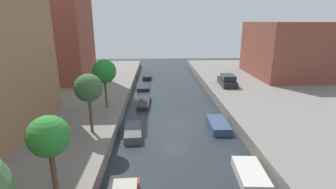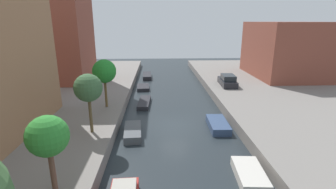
{
  "view_description": "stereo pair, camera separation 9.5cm",
  "coord_description": "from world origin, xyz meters",
  "px_view_note": "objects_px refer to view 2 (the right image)",
  "views": [
    {
      "loc": [
        -1.69,
        -21.05,
        9.1
      ],
      "look_at": [
        -0.5,
        4.08,
        1.7
      ],
      "focal_mm": 26.83,
      "sensor_mm": 36.0,
      "label": 1
    },
    {
      "loc": [
        -1.59,
        -21.05,
        9.1
      ],
      "look_at": [
        -0.5,
        4.08,
        1.7
      ],
      "focal_mm": 26.83,
      "sensor_mm": 36.0,
      "label": 2
    }
  ],
  "objects_px": {
    "moored_boat_left_3": "(144,103)",
    "apartment_tower_far": "(47,13)",
    "street_tree_1": "(48,137)",
    "moored_boat_right_1": "(250,174)",
    "moored_boat_left_4": "(143,87)",
    "moored_boat_left_5": "(147,76)",
    "street_tree_3": "(104,71)",
    "moored_boat_right_2": "(218,125)",
    "street_tree_2": "(88,88)",
    "low_block_right": "(288,49)",
    "parked_car": "(228,81)",
    "moored_boat_left_2": "(133,132)"
  },
  "relations": [
    {
      "from": "moored_boat_left_3",
      "to": "apartment_tower_far",
      "type": "bearing_deg",
      "value": 147.55
    },
    {
      "from": "street_tree_1",
      "to": "moored_boat_right_1",
      "type": "relative_size",
      "value": 1.22
    },
    {
      "from": "moored_boat_left_4",
      "to": "moored_boat_left_5",
      "type": "bearing_deg",
      "value": 87.68
    },
    {
      "from": "street_tree_3",
      "to": "moored_boat_right_2",
      "type": "height_order",
      "value": "street_tree_3"
    },
    {
      "from": "street_tree_2",
      "to": "moored_boat_right_2",
      "type": "xyz_separation_m",
      "value": [
        10.29,
        2.52,
        -4.11
      ]
    },
    {
      "from": "moored_boat_right_2",
      "to": "street_tree_3",
      "type": "bearing_deg",
      "value": 162.07
    },
    {
      "from": "low_block_right",
      "to": "parked_car",
      "type": "bearing_deg",
      "value": -151.5
    },
    {
      "from": "low_block_right",
      "to": "moored_boat_left_5",
      "type": "bearing_deg",
      "value": 169.77
    },
    {
      "from": "street_tree_2",
      "to": "street_tree_3",
      "type": "xyz_separation_m",
      "value": [
        0.0,
        5.85,
        0.08
      ]
    },
    {
      "from": "street_tree_2",
      "to": "moored_boat_left_2",
      "type": "xyz_separation_m",
      "value": [
        2.91,
        1.37,
        -4.12
      ]
    },
    {
      "from": "street_tree_3",
      "to": "parked_car",
      "type": "height_order",
      "value": "street_tree_3"
    },
    {
      "from": "street_tree_1",
      "to": "moored_boat_left_4",
      "type": "relative_size",
      "value": 1.27
    },
    {
      "from": "apartment_tower_far",
      "to": "parked_car",
      "type": "distance_m",
      "value": 25.34
    },
    {
      "from": "parked_car",
      "to": "moored_boat_left_2",
      "type": "height_order",
      "value": "parked_car"
    },
    {
      "from": "moored_boat_left_2",
      "to": "moored_boat_right_1",
      "type": "relative_size",
      "value": 1.09
    },
    {
      "from": "street_tree_1",
      "to": "low_block_right",
      "type": "bearing_deg",
      "value": 47.17
    },
    {
      "from": "moored_boat_left_4",
      "to": "moored_boat_left_2",
      "type": "bearing_deg",
      "value": -90.34
    },
    {
      "from": "street_tree_3",
      "to": "moored_boat_left_3",
      "type": "relative_size",
      "value": 1.06
    },
    {
      "from": "street_tree_2",
      "to": "parked_car",
      "type": "distance_m",
      "value": 19.91
    },
    {
      "from": "low_block_right",
      "to": "street_tree_2",
      "type": "bearing_deg",
      "value": -141.74
    },
    {
      "from": "low_block_right",
      "to": "street_tree_2",
      "type": "distance_m",
      "value": 31.33
    },
    {
      "from": "moored_boat_left_5",
      "to": "street_tree_2",
      "type": "bearing_deg",
      "value": -98.06
    },
    {
      "from": "parked_car",
      "to": "moored_boat_left_3",
      "type": "bearing_deg",
      "value": -157.52
    },
    {
      "from": "apartment_tower_far",
      "to": "moored_boat_right_2",
      "type": "relative_size",
      "value": 5.01
    },
    {
      "from": "street_tree_3",
      "to": "moored_boat_left_5",
      "type": "distance_m",
      "value": 18.2
    },
    {
      "from": "low_block_right",
      "to": "moored_boat_right_2",
      "type": "distance_m",
      "value": 22.61
    },
    {
      "from": "moored_boat_right_2",
      "to": "parked_car",
      "type": "bearing_deg",
      "value": 71.04
    },
    {
      "from": "apartment_tower_far",
      "to": "street_tree_3",
      "type": "xyz_separation_m",
      "value": [
        9.4,
        -11.66,
        -5.64
      ]
    },
    {
      "from": "moored_boat_left_2",
      "to": "apartment_tower_far",
      "type": "bearing_deg",
      "value": 127.35
    },
    {
      "from": "street_tree_3",
      "to": "moored_boat_left_4",
      "type": "relative_size",
      "value": 1.46
    },
    {
      "from": "street_tree_1",
      "to": "street_tree_2",
      "type": "relative_size",
      "value": 0.9
    },
    {
      "from": "apartment_tower_far",
      "to": "low_block_right",
      "type": "distance_m",
      "value": 34.44
    },
    {
      "from": "street_tree_3",
      "to": "moored_boat_left_2",
      "type": "bearing_deg",
      "value": -56.94
    },
    {
      "from": "moored_boat_right_1",
      "to": "apartment_tower_far",
      "type": "bearing_deg",
      "value": 131.51
    },
    {
      "from": "moored_boat_left_2",
      "to": "moored_boat_left_4",
      "type": "distance_m",
      "value": 14.72
    },
    {
      "from": "street_tree_1",
      "to": "moored_boat_left_2",
      "type": "distance_m",
      "value": 9.74
    },
    {
      "from": "moored_boat_left_3",
      "to": "moored_boat_right_2",
      "type": "bearing_deg",
      "value": -44.96
    },
    {
      "from": "moored_boat_left_2",
      "to": "street_tree_3",
      "type": "bearing_deg",
      "value": 123.06
    },
    {
      "from": "street_tree_2",
      "to": "moored_boat_left_4",
      "type": "distance_m",
      "value": 16.9
    },
    {
      "from": "moored_boat_right_2",
      "to": "moored_boat_left_4",
      "type": "bearing_deg",
      "value": 118.24
    },
    {
      "from": "street_tree_2",
      "to": "moored_boat_left_3",
      "type": "distance_m",
      "value": 10.8
    },
    {
      "from": "moored_boat_left_3",
      "to": "moored_boat_left_5",
      "type": "bearing_deg",
      "value": 90.8
    },
    {
      "from": "low_block_right",
      "to": "street_tree_1",
      "type": "height_order",
      "value": "low_block_right"
    },
    {
      "from": "apartment_tower_far",
      "to": "moored_boat_left_4",
      "type": "height_order",
      "value": "apartment_tower_far"
    },
    {
      "from": "parked_car",
      "to": "moored_boat_left_4",
      "type": "height_order",
      "value": "parked_car"
    },
    {
      "from": "moored_boat_right_1",
      "to": "moored_boat_right_2",
      "type": "bearing_deg",
      "value": 91.18
    },
    {
      "from": "apartment_tower_far",
      "to": "street_tree_3",
      "type": "relative_size",
      "value": 3.93
    },
    {
      "from": "moored_boat_right_1",
      "to": "low_block_right",
      "type": "bearing_deg",
      "value": 59.8
    },
    {
      "from": "moored_boat_right_1",
      "to": "moored_boat_right_2",
      "type": "xyz_separation_m",
      "value": [
        -0.15,
        7.43,
        0.02
      ]
    },
    {
      "from": "apartment_tower_far",
      "to": "low_block_right",
      "type": "bearing_deg",
      "value": 3.18
    }
  ]
}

